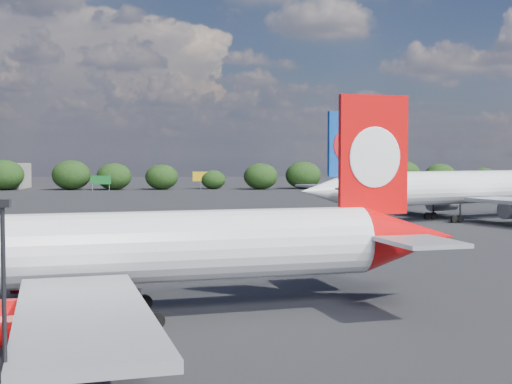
{
  "coord_description": "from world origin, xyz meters",
  "views": [
    {
      "loc": [
        11.85,
        -40.91,
        10.78
      ],
      "look_at": [
        16.0,
        12.0,
        8.0
      ],
      "focal_mm": 50.0,
      "sensor_mm": 36.0,
      "label": 1
    }
  ],
  "objects": [
    {
      "name": "highway_sign",
      "position": [
        -18.0,
        176.0,
        3.13
      ],
      "size": [
        6.0,
        0.3,
        4.5
      ],
      "color": "#125C21",
      "rests_on": "ground"
    },
    {
      "name": "billboard_yellow",
      "position": [
        12.0,
        182.0,
        3.87
      ],
      "size": [
        5.0,
        0.3,
        5.5
      ],
      "color": "gold",
      "rests_on": "ground"
    },
    {
      "name": "apron_lamp_post",
      "position": [
        4.96,
        -15.54,
        5.25
      ],
      "size": [
        0.55,
        0.3,
        9.23
      ],
      "color": "black",
      "rests_on": "ground"
    },
    {
      "name": "ground",
      "position": [
        0.0,
        60.0,
        0.0
      ],
      "size": [
        500.0,
        500.0,
        0.0
      ],
      "primitive_type": "plane",
      "color": "black",
      "rests_on": "ground"
    },
    {
      "name": "horizon_treeline",
      "position": [
        4.18,
        181.31,
        4.11
      ],
      "size": [
        205.35,
        15.88,
        9.27
      ],
      "color": "black",
      "rests_on": "ground"
    },
    {
      "name": "china_southern_airliner",
      "position": [
        52.16,
        72.11,
        5.26
      ],
      "size": [
        51.03,
        49.09,
        17.26
      ],
      "color": "white",
      "rests_on": "ground"
    },
    {
      "name": "qantas_airliner",
      "position": [
        7.24,
        5.6,
        4.58
      ],
      "size": [
        45.84,
        43.82,
        15.03
      ],
      "color": "white",
      "rests_on": "ground"
    }
  ]
}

